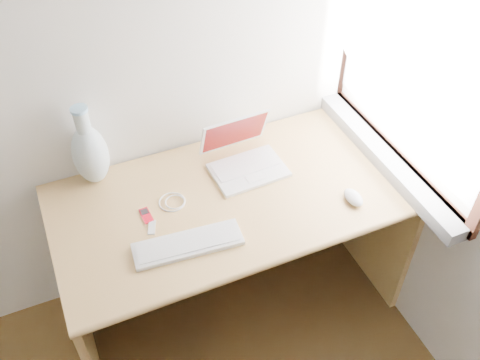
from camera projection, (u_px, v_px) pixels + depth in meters
name	position (u px, v px, depth m)	size (l,w,h in m)	color
window	(416.00, 54.00, 1.92)	(0.11, 0.99, 1.10)	white
desk	(226.00, 216.00, 2.34)	(1.44, 0.72, 0.76)	#DEBA6C
laptop	(245.00, 157.00, 2.22)	(0.31, 0.26, 0.20)	white
external_keyboard	(188.00, 244.00, 1.94)	(0.41, 0.16, 0.02)	white
mouse	(353.00, 197.00, 2.10)	(0.06, 0.10, 0.04)	white
ipod	(146.00, 215.00, 2.05)	(0.04, 0.08, 0.01)	red
cable_coil	(172.00, 202.00, 2.10)	(0.11, 0.11, 0.01)	white
remote	(152.00, 227.00, 2.01)	(0.03, 0.07, 0.01)	white
vase	(90.00, 153.00, 2.09)	(0.14, 0.14, 0.36)	silver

